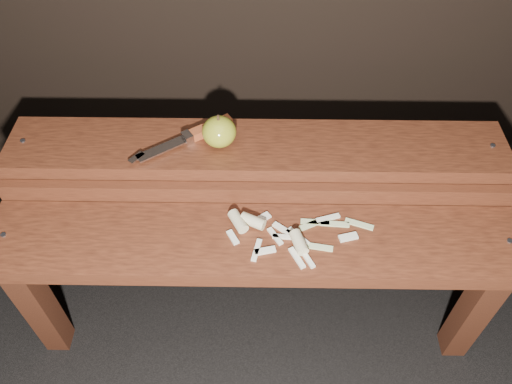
{
  "coord_description": "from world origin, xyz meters",
  "views": [
    {
      "loc": [
        0.01,
        -0.7,
        1.31
      ],
      "look_at": [
        0.0,
        0.06,
        0.45
      ],
      "focal_mm": 35.0,
      "sensor_mm": 36.0,
      "label": 1
    }
  ],
  "objects_px": {
    "bench_front_tier": "(255,259)",
    "apple": "(219,132)",
    "bench_rear_tier": "(257,170)",
    "knife": "(199,133)"
  },
  "relations": [
    {
      "from": "bench_front_tier",
      "to": "bench_rear_tier",
      "type": "relative_size",
      "value": 1.0
    },
    {
      "from": "bench_front_tier",
      "to": "knife",
      "type": "xyz_separation_m",
      "value": [
        -0.14,
        0.25,
        0.16
      ]
    },
    {
      "from": "bench_front_tier",
      "to": "apple",
      "type": "distance_m",
      "value": 0.31
    },
    {
      "from": "apple",
      "to": "bench_rear_tier",
      "type": "bearing_deg",
      "value": -2.83
    },
    {
      "from": "apple",
      "to": "knife",
      "type": "bearing_deg",
      "value": 156.41
    },
    {
      "from": "apple",
      "to": "knife",
      "type": "height_order",
      "value": "apple"
    },
    {
      "from": "bench_front_tier",
      "to": "bench_rear_tier",
      "type": "distance_m",
      "value": 0.23
    },
    {
      "from": "bench_front_tier",
      "to": "apple",
      "type": "xyz_separation_m",
      "value": [
        -0.09,
        0.23,
        0.18
      ]
    },
    {
      "from": "bench_rear_tier",
      "to": "knife",
      "type": "relative_size",
      "value": 5.12
    },
    {
      "from": "bench_front_tier",
      "to": "knife",
      "type": "relative_size",
      "value": 5.12
    }
  ]
}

